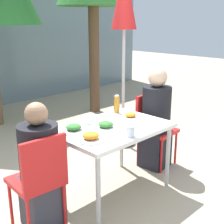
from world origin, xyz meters
name	(u,v)px	position (x,y,z in m)	size (l,w,h in m)	color
ground_plane	(112,191)	(0.00, 0.00, 0.00)	(24.00, 24.00, 0.00)	tan
dining_table	(112,133)	(0.00, 0.00, 0.67)	(1.13, 0.80, 0.74)	white
chair_left	(40,176)	(-0.87, -0.03, 0.52)	(0.42, 0.42, 0.89)	red
person_left	(40,170)	(-0.82, 0.05, 0.53)	(0.34, 0.34, 1.13)	#383842
chair_right	(152,124)	(0.86, 0.15, 0.52)	(0.43, 0.43, 0.89)	red
person_right	(156,121)	(0.82, 0.07, 0.59)	(0.35, 0.35, 1.24)	black
closed_umbrella	(124,9)	(1.06, 0.84, 1.90)	(0.36, 0.36, 2.47)	#333333
plate_0	(130,116)	(0.34, 0.05, 0.76)	(0.22, 0.22, 0.06)	white
plate_1	(91,137)	(-0.39, -0.13, 0.76)	(0.27, 0.27, 0.07)	white
plate_2	(106,126)	(-0.09, 0.00, 0.76)	(0.26, 0.26, 0.07)	white
plate_3	(74,128)	(-0.36, 0.16, 0.77)	(0.27, 0.27, 0.07)	white
bottle	(117,104)	(0.38, 0.30, 0.84)	(0.07, 0.07, 0.21)	#B7751E
drinking_cup	(130,131)	(-0.08, -0.32, 0.79)	(0.08, 0.08, 0.10)	silver
salad_bowl	(90,119)	(-0.07, 0.26, 0.77)	(0.19, 0.19, 0.06)	white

